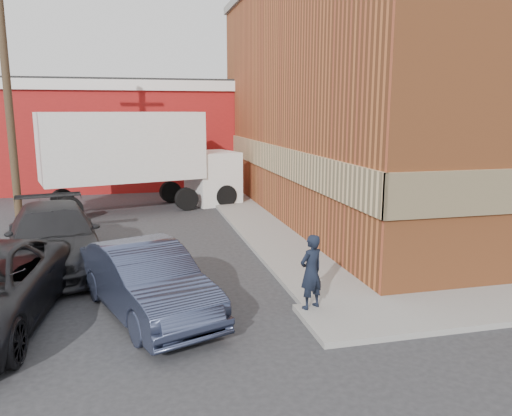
{
  "coord_description": "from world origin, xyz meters",
  "views": [
    {
      "loc": [
        -3.53,
        -9.26,
        4.06
      ],
      "look_at": [
        -0.5,
        3.19,
        1.54
      ],
      "focal_mm": 35.0,
      "sensor_mm": 36.0,
      "label": 1
    }
  ],
  "objects": [
    {
      "name": "man",
      "position": [
        -0.2,
        -0.25,
        0.88
      ],
      "size": [
        0.66,
        0.56,
        1.53
      ],
      "primitive_type": "imported",
      "rotation": [
        0.0,
        0.0,
        3.57
      ],
      "color": "black",
      "rests_on": "sidewalk_south"
    },
    {
      "name": "ground",
      "position": [
        0.0,
        0.0,
        0.0
      ],
      "size": [
        90.0,
        90.0,
        0.0
      ],
      "primitive_type": "plane",
      "color": "#28282B",
      "rests_on": "ground"
    },
    {
      "name": "sedan",
      "position": [
        -3.4,
        0.5,
        0.71
      ],
      "size": [
        2.91,
        4.58,
        1.43
      ],
      "primitive_type": "imported",
      "rotation": [
        0.0,
        0.0,
        0.35
      ],
      "color": "#303750",
      "rests_on": "ground"
    },
    {
      "name": "box_truck",
      "position": [
        -3.24,
        11.69,
        2.3
      ],
      "size": [
        8.43,
        4.31,
        3.99
      ],
      "rotation": [
        0.0,
        0.0,
        0.25
      ],
      "color": "white",
      "rests_on": "ground"
    },
    {
      "name": "suv_b",
      "position": [
        -5.69,
        4.32,
        0.8
      ],
      "size": [
        3.21,
        5.83,
        1.6
      ],
      "primitive_type": "imported",
      "rotation": [
        0.0,
        0.0,
        0.18
      ],
      "color": "black",
      "rests_on": "ground"
    },
    {
      "name": "warehouse",
      "position": [
        -6.0,
        20.0,
        2.81
      ],
      "size": [
        16.3,
        8.3,
        5.6
      ],
      "color": "maroon",
      "rests_on": "ground"
    },
    {
      "name": "brick_building",
      "position": [
        8.5,
        9.0,
        4.68
      ],
      "size": [
        14.25,
        18.25,
        9.36
      ],
      "color": "#A6552B",
      "rests_on": "ground"
    },
    {
      "name": "sidewalk_west",
      "position": [
        0.6,
        9.0,
        0.06
      ],
      "size": [
        1.8,
        18.0,
        0.12
      ],
      "primitive_type": "cube",
      "color": "gray",
      "rests_on": "ground"
    },
    {
      "name": "utility_pole",
      "position": [
        -7.5,
        9.0,
        4.75
      ],
      "size": [
        2.0,
        0.26,
        9.0
      ],
      "color": "#453322",
      "rests_on": "ground"
    }
  ]
}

